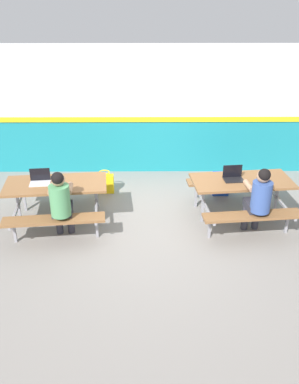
% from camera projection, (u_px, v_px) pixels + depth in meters
% --- Properties ---
extents(ground_plane, '(10.00, 10.00, 0.02)m').
position_uv_depth(ground_plane, '(150.00, 225.00, 6.97)').
color(ground_plane, gray).
extents(accent_backdrop, '(8.00, 0.14, 2.60)m').
position_uv_depth(accent_backdrop, '(149.00, 114.00, 8.44)').
color(accent_backdrop, teal).
rests_on(accent_backdrop, ground).
extents(picnic_table_left, '(1.69, 1.70, 0.74)m').
position_uv_depth(picnic_table_left, '(56.00, 193.00, 6.76)').
color(picnic_table_left, brown).
rests_on(picnic_table_left, ground).
extents(picnic_table_right, '(1.69, 1.70, 0.74)m').
position_uv_depth(picnic_table_right, '(241.00, 189.00, 6.88)').
color(picnic_table_right, brown).
rests_on(picnic_table_right, ground).
extents(student_nearer, '(0.39, 0.54, 1.21)m').
position_uv_depth(student_nearer, '(61.00, 201.00, 6.22)').
color(student_nearer, '#2D2D38').
rests_on(student_nearer, ground).
extents(student_further, '(0.39, 0.54, 1.21)m').
position_uv_depth(student_further, '(259.00, 197.00, 6.33)').
color(student_further, '#2D2D38').
rests_on(student_further, ground).
extents(laptop_silver, '(0.34, 0.25, 0.22)m').
position_uv_depth(laptop_silver, '(40.00, 180.00, 6.68)').
color(laptop_silver, silver).
rests_on(laptop_silver, picnic_table_left).
extents(laptop_dark, '(0.34, 0.25, 0.22)m').
position_uv_depth(laptop_dark, '(233.00, 177.00, 6.80)').
color(laptop_dark, black).
rests_on(laptop_dark, picnic_table_right).
extents(backpack_dark, '(0.30, 0.22, 0.44)m').
position_uv_depth(backpack_dark, '(220.00, 184.00, 7.89)').
color(backpack_dark, '#1E47B2').
rests_on(backpack_dark, ground).
extents(tote_bag_bright, '(0.34, 0.21, 0.43)m').
position_uv_depth(tote_bag_bright, '(105.00, 183.00, 7.97)').
color(tote_bag_bright, yellow).
rests_on(tote_bag_bright, ground).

